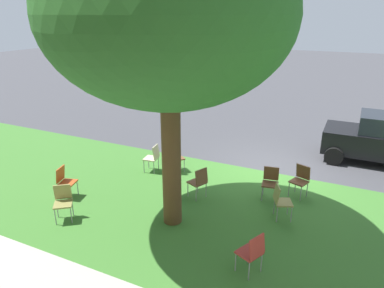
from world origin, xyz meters
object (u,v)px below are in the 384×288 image
(chair_0, at_px, (252,251))
(chair_5, at_px, (270,180))
(chair_1, at_px, (199,181))
(chair_3, at_px, (65,180))
(chair_6, at_px, (175,156))
(chair_8, at_px, (153,156))
(street_tree, at_px, (168,15))
(chair_4, at_px, (301,178))
(chair_7, at_px, (63,200))
(chair_2, at_px, (281,199))

(chair_0, distance_m, chair_5, 3.15)
(chair_1, distance_m, chair_3, 3.61)
(chair_6, height_order, chair_8, same)
(street_tree, bearing_deg, chair_3, 3.54)
(chair_0, height_order, chair_5, same)
(chair_0, relative_size, chair_4, 1.00)
(chair_5, bearing_deg, chair_7, 36.81)
(chair_0, relative_size, chair_5, 1.00)
(chair_8, bearing_deg, chair_7, 81.12)
(chair_2, relative_size, chair_7, 1.00)
(chair_0, bearing_deg, chair_5, -82.43)
(chair_2, height_order, chair_5, same)
(chair_2, distance_m, chair_8, 4.34)
(chair_0, relative_size, chair_8, 1.00)
(chair_0, bearing_deg, chair_7, 0.72)
(street_tree, relative_size, chair_3, 7.49)
(chair_1, distance_m, chair_7, 3.45)
(chair_3, xyz_separation_m, chair_5, (-5.01, -2.34, 0.00))
(chair_0, bearing_deg, street_tree, -23.61)
(chair_4, distance_m, chair_6, 3.84)
(chair_4, relative_size, chair_6, 1.00)
(chair_0, xyz_separation_m, chair_7, (4.67, 0.06, 0.00))
(chair_3, height_order, chair_8, same)
(chair_3, relative_size, chair_7, 1.00)
(street_tree, xyz_separation_m, chair_2, (-2.30, -1.23, -4.17))
(chair_1, distance_m, chair_4, 2.77)
(chair_3, xyz_separation_m, chair_6, (-1.88, -2.75, 0.00))
(chair_6, bearing_deg, chair_0, 135.05)
(chair_4, xyz_separation_m, chair_5, (0.71, 0.48, 0.00))
(street_tree, height_order, chair_0, street_tree)
(chair_2, relative_size, chair_8, 1.00)
(chair_7, bearing_deg, chair_2, -154.38)
(chair_7, xyz_separation_m, chair_8, (-0.52, -3.30, 0.00))
(chair_1, bearing_deg, chair_5, -154.39)
(chair_1, height_order, chair_8, same)
(street_tree, distance_m, chair_3, 5.25)
(chair_1, xyz_separation_m, chair_4, (-2.44, -1.31, 0.00))
(street_tree, height_order, chair_1, street_tree)
(street_tree, relative_size, chair_2, 7.49)
(chair_3, height_order, chair_7, same)
(chair_3, bearing_deg, street_tree, -176.46)
(chair_8, bearing_deg, chair_4, -175.35)
(chair_3, bearing_deg, chair_5, -154.95)
(street_tree, xyz_separation_m, chair_7, (2.43, 1.04, -4.17))
(chair_0, bearing_deg, chair_6, -44.95)
(chair_1, bearing_deg, chair_4, -151.85)
(chair_7, bearing_deg, chair_1, -136.97)
(chair_8, bearing_deg, chair_6, -153.85)
(street_tree, relative_size, chair_1, 7.49)
(chair_5, bearing_deg, chair_3, 25.05)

